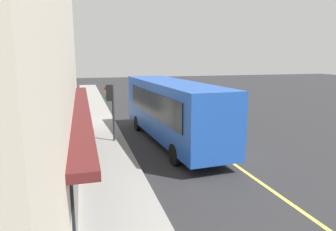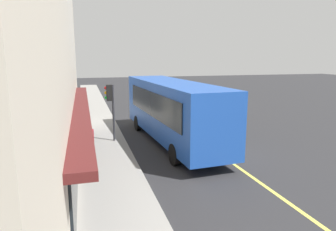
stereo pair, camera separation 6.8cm
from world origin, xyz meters
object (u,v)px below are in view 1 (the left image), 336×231
object	(u,v)px
traffic_light	(110,99)
pedestrian_waiting	(91,139)
bus	(172,108)
pedestrian_mid_block	(87,143)

from	to	relation	value
traffic_light	pedestrian_waiting	size ratio (longest dim) A/B	1.92
bus	traffic_light	world-z (taller)	bus
traffic_light	pedestrian_mid_block	world-z (taller)	traffic_light
pedestrian_waiting	pedestrian_mid_block	bearing A→B (deg)	168.95
bus	pedestrian_waiting	xyz separation A→B (m)	(-2.30, 4.56, -0.84)
pedestrian_mid_block	bus	bearing A→B (deg)	-56.00
traffic_light	pedestrian_waiting	distance (m)	3.58
traffic_light	pedestrian_waiting	bearing A→B (deg)	158.31
bus	pedestrian_mid_block	distance (m)	5.77
bus	pedestrian_mid_block	world-z (taller)	bus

